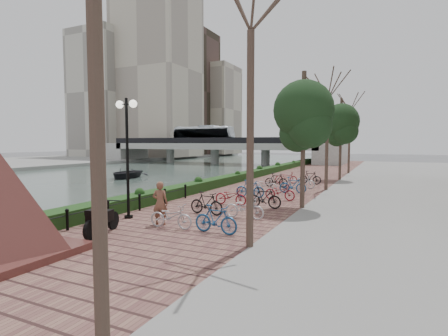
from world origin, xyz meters
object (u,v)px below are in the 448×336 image
Objects in this scene: lamppost at (127,132)px; motorcycle at (102,219)px; boat at (126,173)px; pedestrian at (160,203)px.

motorcycle is at bearing -68.64° from lamppost.
boat is (-15.36, 18.80, -0.54)m from motorcycle.
motorcycle is (0.95, -2.44, -3.02)m from lamppost.
lamppost is 3.35m from pedestrian.
lamppost is 3.99m from motorcycle.
lamppost reaches higher than boat.
boat is (-16.30, 16.76, -0.82)m from pedestrian.
pedestrian reaches higher than motorcycle.
lamppost reaches higher than pedestrian.
lamppost is 1.05× the size of boat.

